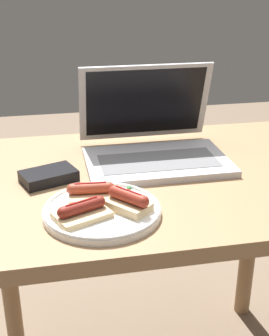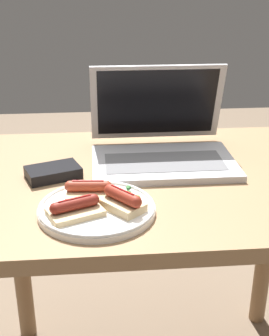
{
  "view_description": "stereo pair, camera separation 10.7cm",
  "coord_description": "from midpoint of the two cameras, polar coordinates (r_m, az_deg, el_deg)",
  "views": [
    {
      "loc": [
        -0.26,
        -1.05,
        1.21
      ],
      "look_at": [
        -0.07,
        -0.09,
        0.79
      ],
      "focal_mm": 50.0,
      "sensor_mm": 36.0,
      "label": 1
    },
    {
      "loc": [
        -0.15,
        -1.07,
        1.21
      ],
      "look_at": [
        -0.07,
        -0.09,
        0.79
      ],
      "focal_mm": 50.0,
      "sensor_mm": 36.0,
      "label": 2
    }
  ],
  "objects": [
    {
      "name": "desk",
      "position": [
        1.23,
        -0.14,
        -5.56
      ],
      "size": [
        1.0,
        0.7,
        0.73
      ],
      "color": "#93704C",
      "rests_on": "ground_plane"
    },
    {
      "name": "laptop",
      "position": [
        1.26,
        -0.11,
        2.93
      ],
      "size": [
        0.37,
        0.31,
        0.24
      ],
      "color": "#B7B7BC",
      "rests_on": "desk"
    },
    {
      "name": "plate",
      "position": [
        1.0,
        -7.07,
        -5.24
      ],
      "size": [
        0.25,
        0.25,
        0.02
      ],
      "color": "white",
      "rests_on": "desk"
    },
    {
      "name": "sausage_toast_left",
      "position": [
        1.04,
        -8.31,
        -3.02
      ],
      "size": [
        0.11,
        0.08,
        0.04
      ],
      "rotation": [
        0.0,
        0.0,
        3.06
      ],
      "color": "#D6B784",
      "rests_on": "plate"
    },
    {
      "name": "sausage_toast_middle",
      "position": [
        0.98,
        -3.87,
        -4.11
      ],
      "size": [
        0.1,
        0.11,
        0.05
      ],
      "rotation": [
        0.0,
        0.0,
        2.27
      ],
      "color": "#D6B784",
      "rests_on": "plate"
    },
    {
      "name": "sausage_toast_right",
      "position": [
        0.96,
        -9.62,
        -5.3
      ],
      "size": [
        0.13,
        0.11,
        0.04
      ],
      "rotation": [
        0.0,
        0.0,
        0.4
      ],
      "color": "#D6B784",
      "rests_on": "plate"
    },
    {
      "name": "salad_pile",
      "position": [
        1.04,
        -4.16,
        -3.36
      ],
      "size": [
        0.08,
        0.07,
        0.01
      ],
      "color": "#4C8E3D",
      "rests_on": "plate"
    },
    {
      "name": "external_drive",
      "position": [
        1.17,
        -13.02,
        -1.02
      ],
      "size": [
        0.15,
        0.12,
        0.03
      ],
      "rotation": [
        0.0,
        0.0,
        0.35
      ],
      "color": "black",
      "rests_on": "desk"
    }
  ]
}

